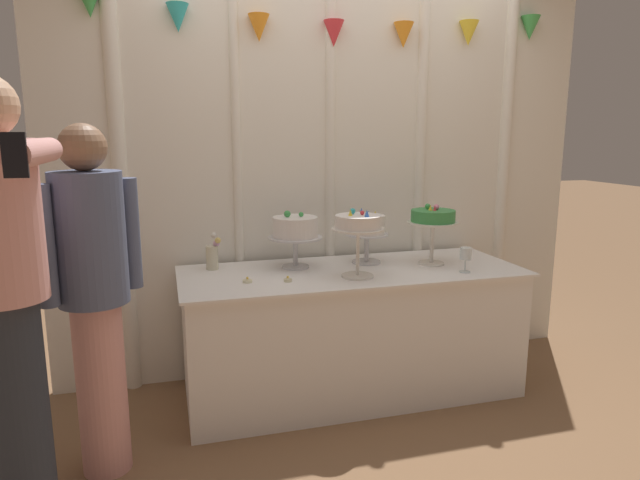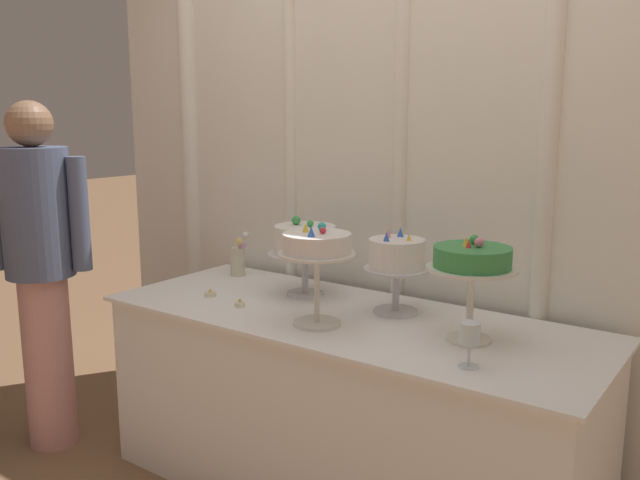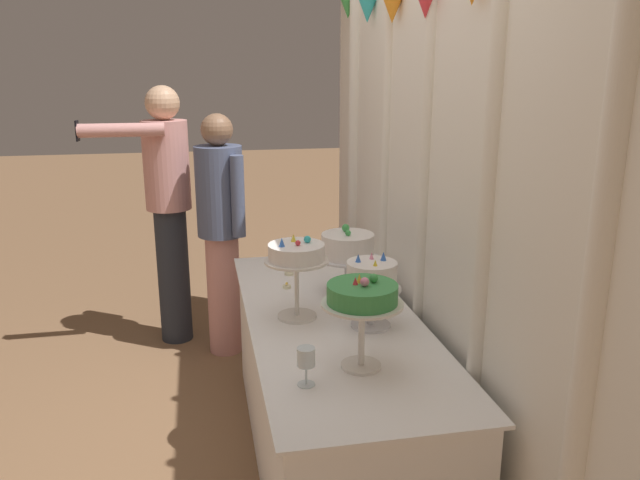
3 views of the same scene
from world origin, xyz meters
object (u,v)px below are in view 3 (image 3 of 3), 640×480
Objects in this scene: tealight_near_left at (287,286)px; guest_girl_blue_dress at (168,202)px; cake_table at (332,391)px; flower_vase at (344,249)px; guest_man_pink_jacket at (221,225)px; cake_display_leftmost at (348,248)px; cake_display_midleft at (296,258)px; tealight_far_left at (289,273)px; cake_display_midright at (372,279)px; wine_glass at (306,359)px; cake_display_rightmost at (362,299)px.

guest_girl_blue_dress reaches higher than tealight_near_left.
cake_table is at bearing 25.82° from guest_girl_blue_dress.
flower_vase is 0.89m from guest_man_pink_jacket.
cake_display_leftmost is 0.42m from cake_display_midleft.
guest_girl_blue_dress is (-1.30, -0.92, 0.00)m from cake_display_leftmost.
cake_table is 0.74m from tealight_far_left.
cake_table is 0.94m from flower_vase.
cake_display_midright is at bearing -5.96° from flower_vase.
cake_display_leftmost is 0.46m from tealight_far_left.
cake_display_midright reaches higher than wine_glass.
guest_man_pink_jacket is (-1.32, -0.28, -0.16)m from cake_display_midleft.
guest_girl_blue_dress is at bearing -154.18° from cake_table.
tealight_far_left is at bearing -170.49° from cake_table.
flower_vase is at bearing 169.59° from cake_display_rightmost.
guest_girl_blue_dress is at bearing -152.21° from cake_display_midright.
guest_girl_blue_dress is at bearing -129.25° from flower_vase.
tealight_near_left is at bearing -170.67° from cake_display_rightmost.
cake_table is 1.25× the size of guest_man_pink_jacket.
cake_display_rightmost is 0.97m from tealight_near_left.
cake_display_rightmost reaches higher than cake_table.
guest_man_pink_jacket reaches higher than cake_display_rightmost.
cake_display_rightmost reaches higher than flower_vase.
cake_display_midright is 1.60m from guest_man_pink_jacket.
cake_display_leftmost is at bearing 170.10° from cake_display_rightmost.
tealight_far_left is (-0.60, 0.05, -0.27)m from cake_display_midleft.
guest_girl_blue_dress is at bearing -145.53° from tealight_far_left.
guest_man_pink_jacket is at bearing -155.05° from tealight_far_left.
guest_girl_blue_dress reaches higher than cake_display_leftmost.
cake_display_midleft is at bearing 12.06° from guest_man_pink_jacket.
cake_display_midleft is at bearing -1.30° from tealight_near_left.
cake_display_leftmost is 6.68× the size of tealight_far_left.
cake_display_midleft is at bearing -47.11° from cake_display_leftmost.
cake_display_leftmost is 1.03× the size of cake_display_midright.
cake_display_rightmost is (0.51, 0.00, 0.65)m from cake_table.
cake_display_leftmost is 2.38× the size of wine_glass.
cake_display_rightmost is 1.17m from tealight_far_left.
tealight_near_left is (0.36, -0.39, -0.08)m from flower_vase.
wine_glass is at bearing -67.01° from cake_display_rightmost.
cake_table is 0.69m from cake_display_leftmost.
guest_girl_blue_dress is (-0.83, -1.02, 0.15)m from flower_vase.
cake_display_midright is at bearing 159.06° from cake_display_rightmost.
tealight_far_left is 1.17× the size of tealight_near_left.
wine_glass is (0.46, -0.37, -0.11)m from cake_display_midright.
wine_glass is 1.96m from guest_man_pink_jacket.
cake_display_rightmost is 1.32m from flower_vase.
guest_girl_blue_dress is (-2.21, -0.55, 0.13)m from wine_glass.
guest_man_pink_jacket is at bearing -166.55° from cake_display_rightmost.
cake_display_leftmost is at bearing -11.30° from flower_vase.
cake_table is at bearing -17.09° from flower_vase.
tealight_near_left is at bearing -11.69° from tealight_far_left.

